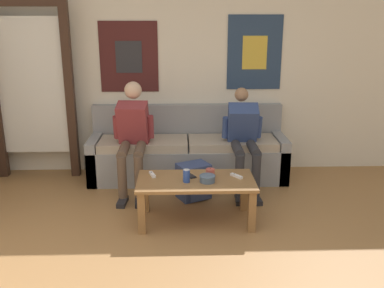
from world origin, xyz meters
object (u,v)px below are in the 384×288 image
Objects in this scene: drink_can_blue at (186,176)px; game_controller_near_left at (236,176)px; ceramic_bowl at (207,178)px; cell_phone at (190,176)px; backpack at (194,182)px; pillar_candle at (210,173)px; person_seated_adult at (133,133)px; person_seated_teen at (244,136)px; coffee_table at (196,187)px; couch at (188,154)px; game_controller_near_right at (152,174)px.

drink_can_blue is 0.92× the size of game_controller_near_left.
cell_phone is (-0.16, 0.15, -0.03)m from ceramic_bowl.
cell_phone reaches higher than backpack.
pillar_candle is 0.20m from cell_phone.
backpack is at bearing 128.47° from game_controller_near_left.
cell_phone is (-0.05, -0.46, 0.25)m from backpack.
drink_can_blue is (0.59, -0.92, -0.18)m from person_seated_adult.
pillar_candle is at bearing -118.85° from person_seated_teen.
ceramic_bowl is at bearing -44.04° from cell_phone.
coffee_table is 11.84× the size of pillar_candle.
couch is 0.82m from person_seated_adult.
couch is 16.21× the size of game_controller_near_right.
coffee_table is 1.14m from person_seated_adult.
game_controller_near_left is (1.08, -0.81, -0.23)m from person_seated_adult.
game_controller_near_left is at bearing -68.91° from couch.
drink_can_blue reaches higher than game_controller_near_left.
person_seated_adult is at bearing 143.33° from game_controller_near_left.
couch is at bearing 111.09° from game_controller_near_left.
game_controller_near_right is at bearing -109.09° from couch.
drink_can_blue is at bearing -98.70° from backpack.
pillar_candle is 0.27m from drink_can_blue.
game_controller_near_left reaches higher than cell_phone.
person_seated_adult reaches higher than drink_can_blue.
pillar_candle reaches higher than game_controller_near_left.
person_seated_adult is 0.81m from game_controller_near_right.
couch is 0.79m from person_seated_teen.
backpack is at bearing -151.51° from person_seated_teen.
cell_phone reaches higher than coffee_table.
backpack is (0.05, -0.66, -0.11)m from couch.
coffee_table is at bearing -87.71° from couch.
game_controller_near_right is at bearing 164.01° from coffee_table.
drink_can_blue is at bearing -104.99° from cell_phone.
person_seated_adult reaches higher than coffee_table.
person_seated_adult reaches higher than ceramic_bowl.
person_seated_teen is at bearing -28.28° from couch.
pillar_candle reaches higher than backpack.
coffee_table is 2.78× the size of backpack.
person_seated_teen is at bearing 77.07° from game_controller_near_left.
backpack is 0.58m from pillar_candle.
backpack is 2.64× the size of ceramic_bowl.
cell_phone is (0.37, -0.03, -0.01)m from game_controller_near_right.
person_seated_adult is 1.16m from pillar_candle.
coffee_table is 7.34× the size of ceramic_bowl.
backpack is 3.03× the size of game_controller_near_left.
couch reaches higher than pillar_candle.
ceramic_bowl is 1.24× the size of drink_can_blue.
game_controller_near_right is 0.38m from cell_phone.
person_seated_teen is at bearing 56.12° from coffee_table.
coffee_table is 0.58m from backpack.
backpack is (-0.58, -0.32, -0.44)m from person_seated_teen.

